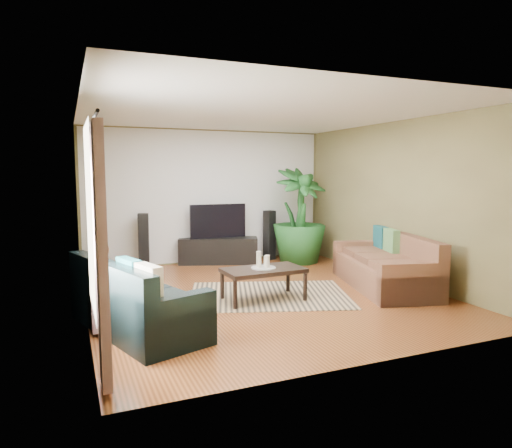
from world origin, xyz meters
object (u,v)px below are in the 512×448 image
pedestal (101,266)px  side_table (124,280)px  sofa_right (383,261)px  sofa_left (137,295)px  tv_stand (218,251)px  potted_plant (299,215)px  television (218,221)px  speaker_left (144,242)px  coffee_table (263,284)px  vase (101,250)px  speaker_right (269,235)px

pedestal → side_table: side_table is taller
sofa_right → side_table: bearing=-88.1°
sofa_left → side_table: (0.02, 1.46, -0.16)m
tv_stand → potted_plant: potted_plant is taller
sofa_left → pedestal: (-0.19, 3.23, -0.27)m
sofa_right → television: (-1.85, 2.87, 0.44)m
tv_stand → speaker_left: speaker_left is taller
sofa_right → coffee_table: 2.09m
side_table → tv_stand: bearing=43.3°
sofa_left → speaker_left: 3.47m
tv_stand → vase: bearing=-155.7°
television → speaker_left: (-1.48, 0.00, -0.33)m
speaker_left → tv_stand: bearing=11.9°
sofa_left → vase: 3.23m
sofa_left → potted_plant: 4.68m
coffee_table → potted_plant: (1.79, 2.30, 0.73)m
sofa_left → potted_plant: potted_plant is taller
television → potted_plant: (1.56, -0.53, 0.10)m
tv_stand → speaker_right: size_ratio=1.52×
coffee_table → vase: size_ratio=2.89×
sofa_right → speaker_left: bearing=-115.7°
coffee_table → speaker_right: bearing=61.4°
vase → sofa_left: bearing=-86.7°
sofa_right → pedestal: 4.93m
sofa_left → coffee_table: bearing=-91.0°
potted_plant → side_table: size_ratio=3.63×
pedestal → television: bearing=4.7°
speaker_left → coffee_table: bearing=-54.3°
pedestal → vase: 0.30m
television → side_table: 2.91m
potted_plant → pedestal: 3.93m
coffee_table → side_table: bearing=151.7°
sofa_right → speaker_left: (-3.33, 2.87, 0.11)m
sofa_left → speaker_right: (3.23, 3.42, 0.09)m
sofa_right → side_table: 4.03m
sofa_left → television: (2.09, 3.42, 0.44)m
vase → coffee_table: bearing=-52.3°
sofa_right → coffee_table: (-2.08, 0.04, -0.19)m
potted_plant → speaker_left: bearing=170.1°
television → pedestal: television is taller
tv_stand → potted_plant: (1.56, -0.53, 0.71)m
speaker_left → potted_plant: (3.04, -0.53, 0.43)m
tv_stand → vase: 2.29m
coffee_table → speaker_left: (-1.25, 2.83, 0.30)m
tv_stand → television: size_ratio=1.36×
potted_plant → side_table: (-3.63, -1.42, -0.70)m
tv_stand → side_table: side_table is taller
speaker_left → pedestal: bearing=-154.8°
coffee_table → side_table: (-1.84, 0.88, 0.03)m
speaker_left → vase: size_ratio=2.69×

